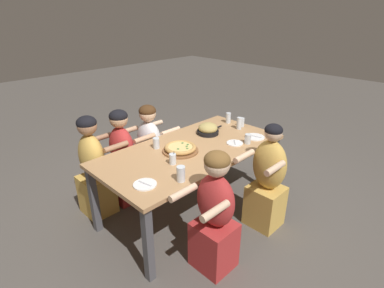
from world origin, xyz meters
The scene contains 19 objects.
ground_plane centered at (0.00, 0.00, 0.00)m, with size 18.00×18.00×0.00m, color #514C47.
dining_table centered at (0.00, 0.00, 0.71)m, with size 2.04×1.02×0.79m.
pizza_board_main centered at (-0.14, 0.03, 0.82)m, with size 0.38×0.38×0.07m.
skillet_bowl centered at (0.43, 0.16, 0.84)m, with size 0.38×0.26×0.14m.
empty_plate_a centered at (-0.80, -0.24, 0.79)m, with size 0.20×0.20×0.02m.
empty_plate_b centered at (0.42, -0.25, 0.79)m, with size 0.18×0.18×0.02m.
empty_plate_c centered at (0.72, -0.31, 0.79)m, with size 0.23×0.23×0.02m.
cocktail_glass_blue centered at (-0.38, -0.12, 0.83)m, with size 0.07×0.07×0.13m.
drinking_glass_a centered at (0.81, -0.01, 0.86)m, with size 0.06×0.06×0.15m.
drinking_glass_b centered at (-0.27, 0.27, 0.84)m, with size 0.07×0.07×0.12m.
drinking_glass_c centered at (0.53, -0.34, 0.84)m, with size 0.07×0.07×0.11m.
drinking_glass_d centered at (0.91, 0.02, 0.84)m, with size 0.06×0.06×0.11m.
drinking_glass_e centered at (-0.54, -0.40, 0.85)m, with size 0.08×0.08×0.14m.
drinking_glass_f centered at (0.89, 0.22, 0.85)m, with size 0.06×0.06×0.14m.
diner_far_left centered at (-0.79, 0.73, 0.54)m, with size 0.51×0.40×1.16m.
diner_near_midleft centered at (-0.46, -0.73, 0.54)m, with size 0.51×0.40×1.15m.
diner_far_midleft centered at (-0.41, 0.73, 0.53)m, with size 0.51×0.40×1.15m.
diner_near_midright centered at (0.37, -0.73, 0.52)m, with size 0.51×0.40×1.16m.
diner_far_center centered at (-0.02, 0.73, 0.52)m, with size 0.51×0.40×1.11m.
Camera 1 is at (-2.05, -2.05, 2.15)m, focal length 28.00 mm.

